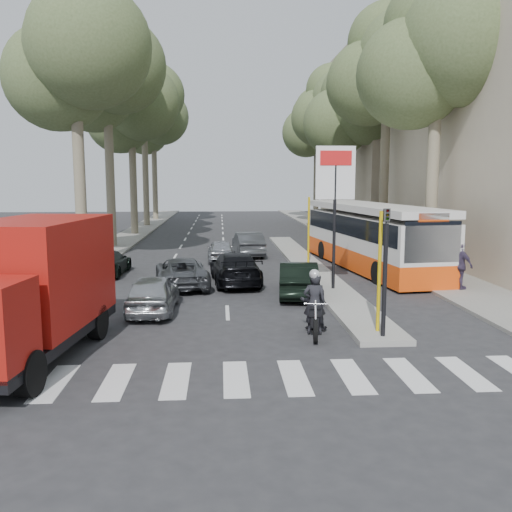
{
  "coord_description": "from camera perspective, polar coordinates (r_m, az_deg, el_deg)",
  "views": [
    {
      "loc": [
        -1.11,
        -15.42,
        4.34
      ],
      "look_at": [
        0.17,
        3.96,
        1.6
      ],
      "focal_mm": 38.0,
      "sensor_mm": 36.0,
      "label": 1
    }
  ],
  "objects": [
    {
      "name": "queue_car_a",
      "position": [
        22.25,
        -7.86,
        -1.71
      ],
      "size": [
        2.57,
        4.58,
        1.21
      ],
      "primitive_type": "imported",
      "rotation": [
        0.0,
        0.0,
        3.28
      ],
      "color": "#4A4D51",
      "rests_on": "ground"
    },
    {
      "name": "tree_l_a",
      "position": [
        28.99,
        -18.29,
        19.67
      ],
      "size": [
        7.4,
        7.2,
        14.1
      ],
      "color": "#6B604C",
      "rests_on": "ground"
    },
    {
      "name": "traffic_island",
      "position": [
        27.12,
        5.51,
        -1.05
      ],
      "size": [
        1.5,
        26.0,
        0.16
      ],
      "primitive_type": "cube",
      "color": "gray",
      "rests_on": "ground"
    },
    {
      "name": "tree_r_a",
      "position": [
        28.17,
        18.8,
        20.01
      ],
      "size": [
        7.4,
        7.2,
        14.1
      ],
      "color": "#6B604C",
      "rests_on": "ground"
    },
    {
      "name": "traffic_light_island",
      "position": [
        14.71,
        13.49,
        0.57
      ],
      "size": [
        0.16,
        0.41,
        3.6
      ],
      "color": "black",
      "rests_on": "ground"
    },
    {
      "name": "motorcycle",
      "position": [
        15.5,
        6.14,
        -5.02
      ],
      "size": [
        0.88,
        2.2,
        1.88
      ],
      "rotation": [
        0.0,
        0.0,
        -0.13
      ],
      "color": "black",
      "rests_on": "ground"
    },
    {
      "name": "red_truck",
      "position": [
        14.18,
        -22.81,
        -3.01
      ],
      "size": [
        3.09,
        6.54,
        3.37
      ],
      "rotation": [
        0.0,
        0.0,
        -0.12
      ],
      "color": "black",
      "rests_on": "ground"
    },
    {
      "name": "city_bus",
      "position": [
        27.02,
        11.94,
        2.21
      ],
      "size": [
        4.09,
        12.33,
        3.19
      ],
      "rotation": [
        0.0,
        0.0,
        0.12
      ],
      "color": "#EC470D",
      "rests_on": "ground"
    },
    {
      "name": "tree_r_e",
      "position": [
        58.77,
        6.55,
        13.88
      ],
      "size": [
        7.4,
        7.2,
        14.1
      ],
      "color": "#6B604C",
      "rests_on": "ground"
    },
    {
      "name": "ground",
      "position": [
        16.06,
        0.32,
        -7.65
      ],
      "size": [
        120.0,
        120.0,
        0.0
      ],
      "primitive_type": "plane",
      "color": "#28282B",
      "rests_on": "ground"
    },
    {
      "name": "tree_r_b",
      "position": [
        35.8,
        13.86,
        19.21
      ],
      "size": [
        7.4,
        7.2,
        15.27
      ],
      "color": "#6B604C",
      "rests_on": "ground"
    },
    {
      "name": "tree_l_d",
      "position": [
        52.5,
        -11.61,
        15.99
      ],
      "size": [
        7.4,
        7.2,
        15.66
      ],
      "color": "#6B604C",
      "rests_on": "ground"
    },
    {
      "name": "queue_car_d",
      "position": [
        31.13,
        -0.84,
        1.29
      ],
      "size": [
        1.81,
        4.29,
        1.38
      ],
      "primitive_type": "imported",
      "rotation": [
        0.0,
        0.0,
        3.23
      ],
      "color": "#43464A",
      "rests_on": "ground"
    },
    {
      "name": "tree_r_c",
      "position": [
        43.09,
        10.2,
        15.04
      ],
      "size": [
        7.4,
        7.2,
        13.32
      ],
      "color": "#6B604C",
      "rests_on": "ground"
    },
    {
      "name": "tree_l_b",
      "position": [
        36.81,
        -15.26,
        18.29
      ],
      "size": [
        7.4,
        7.2,
        14.88
      ],
      "color": "#6B604C",
      "rests_on": "ground"
    },
    {
      "name": "median_left",
      "position": [
        44.17,
        -12.76,
        2.27
      ],
      "size": [
        2.4,
        64.0,
        0.12
      ],
      "primitive_type": "cube",
      "color": "gray",
      "rests_on": "ground"
    },
    {
      "name": "dark_hatchback",
      "position": [
        20.38,
        4.49,
        -2.42
      ],
      "size": [
        1.86,
        4.11,
        1.31
      ],
      "primitive_type": "imported",
      "rotation": [
        0.0,
        0.0,
        3.02
      ],
      "color": "black",
      "rests_on": "ground"
    },
    {
      "name": "tree_l_c",
      "position": [
        44.41,
        -12.85,
        15.2
      ],
      "size": [
        7.4,
        7.2,
        13.71
      ],
      "color": "#6B604C",
      "rests_on": "ground"
    },
    {
      "name": "tree_l_e",
      "position": [
        60.27,
        -10.63,
        13.98
      ],
      "size": [
        7.4,
        7.2,
        14.49
      ],
      "color": "#6B604C",
      "rests_on": "ground"
    },
    {
      "name": "building_far",
      "position": [
        52.27,
        15.07,
        11.77
      ],
      "size": [
        11.0,
        20.0,
        16.0
      ],
      "primitive_type": "cube",
      "color": "#B7A88E",
      "rests_on": "ground"
    },
    {
      "name": "pedestrian_far",
      "position": [
        28.88,
        13.23,
        1.22
      ],
      "size": [
        1.18,
        0.54,
        1.8
      ],
      "primitive_type": "imported",
      "rotation": [
        0.0,
        0.0,
        3.16
      ],
      "color": "#6E6053",
      "rests_on": "sidewalk_right"
    },
    {
      "name": "pedestrian_near",
      "position": [
        22.41,
        20.72,
        -0.93
      ],
      "size": [
        0.96,
        1.22,
        1.87
      ],
      "primitive_type": "imported",
      "rotation": [
        0.0,
        0.0,
        2.03
      ],
      "color": "#3E334D",
      "rests_on": "sidewalk_right"
    },
    {
      "name": "sidewalk_right",
      "position": [
        41.79,
        9.67,
        2.03
      ],
      "size": [
        3.2,
        70.0,
        0.12
      ],
      "primitive_type": "cube",
      "color": "gray",
      "rests_on": "ground"
    },
    {
      "name": "tree_r_d",
      "position": [
        51.03,
        8.11,
        15.53
      ],
      "size": [
        7.4,
        7.2,
        14.88
      ],
      "color": "#6B604C",
      "rests_on": "ground"
    },
    {
      "name": "silver_hatchback",
      "position": [
        18.17,
        -10.78,
        -3.88
      ],
      "size": [
        1.56,
        3.75,
        1.27
      ],
      "primitive_type": "imported",
      "rotation": [
        0.0,
        0.0,
        3.13
      ],
      "color": "#AAAEB2",
      "rests_on": "ground"
    },
    {
      "name": "queue_car_b",
      "position": [
        22.73,
        -2.2,
        -1.26
      ],
      "size": [
        2.27,
        4.78,
        1.35
      ],
      "primitive_type": "imported",
      "rotation": [
        0.0,
        0.0,
        3.23
      ],
      "color": "black",
      "rests_on": "ground"
    },
    {
      "name": "billboard",
      "position": [
        20.89,
        8.31,
        6.2
      ],
      "size": [
        1.5,
        12.1,
        5.6
      ],
      "color": "yellow",
      "rests_on": "ground"
    },
    {
      "name": "queue_car_e",
      "position": [
        25.7,
        -15.4,
        -0.67
      ],
      "size": [
        1.75,
        4.06,
        1.16
      ],
      "primitive_type": "imported",
      "rotation": [
        0.0,
        0.0,
        3.11
      ],
      "color": "black",
      "rests_on": "ground"
    },
    {
      "name": "queue_car_c",
      "position": [
        28.88,
        -3.74,
        0.55
      ],
      "size": [
        1.5,
        3.5,
        1.18
      ],
      "primitive_type": "imported",
      "rotation": [
        0.0,
        0.0,
        3.17
      ],
      "color": "#9DA0A5",
      "rests_on": "ground"
    }
  ]
}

